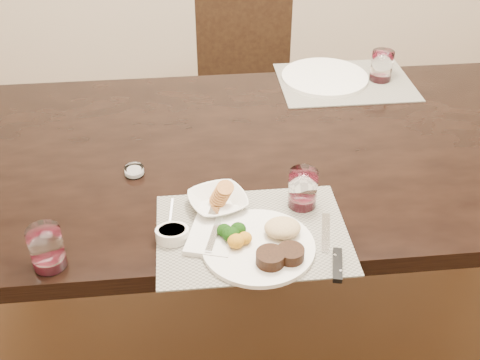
{
  "coord_description": "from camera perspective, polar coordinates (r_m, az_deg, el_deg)",
  "views": [
    {
      "loc": [
        -0.28,
        -1.47,
        1.7
      ],
      "look_at": [
        -0.15,
        -0.25,
        0.82
      ],
      "focal_mm": 45.0,
      "sensor_mm": 36.0,
      "label": 1
    }
  ],
  "objects": [
    {
      "name": "far_plate",
      "position": [
        2.17,
        8.03,
        9.63
      ],
      "size": [
        0.3,
        0.3,
        0.01
      ],
      "primitive_type": "cylinder",
      "color": "white",
      "rests_on": "placemat_far"
    },
    {
      "name": "ground_plane",
      "position": [
        2.27,
        3.23,
        -13.01
      ],
      "size": [
        4.5,
        4.5,
        0.0
      ],
      "primitive_type": "plane",
      "color": "#422715",
      "rests_on": "ground"
    },
    {
      "name": "wine_glass_side",
      "position": [
        1.41,
        -17.82,
        -6.35
      ],
      "size": [
        0.08,
        0.08,
        0.1
      ],
      "rotation": [
        0.0,
        0.0,
        -0.32
      ],
      "color": "white",
      "rests_on": "dining_table"
    },
    {
      "name": "wine_glass_near",
      "position": [
        1.52,
        5.97,
        -0.99
      ],
      "size": [
        0.07,
        0.07,
        0.1
      ],
      "rotation": [
        0.0,
        0.0,
        0.31
      ],
      "color": "white",
      "rests_on": "placemat_near"
    },
    {
      "name": "placemat_near",
      "position": [
        1.46,
        1.18,
        -5.09
      ],
      "size": [
        0.46,
        0.34,
        0.0
      ],
      "primitive_type": "cube",
      "color": "gray",
      "rests_on": "dining_table"
    },
    {
      "name": "cracker_bowl",
      "position": [
        1.52,
        -2.12,
        -2.04
      ],
      "size": [
        0.18,
        0.18,
        0.06
      ],
      "rotation": [
        0.0,
        0.0,
        0.3
      ],
      "color": "white",
      "rests_on": "placemat_near"
    },
    {
      "name": "placemat_far",
      "position": [
        2.17,
        9.93,
        9.14
      ],
      "size": [
        0.46,
        0.34,
        0.0
      ],
      "primitive_type": "cube",
      "color": "gray",
      "rests_on": "dining_table"
    },
    {
      "name": "dining_table",
      "position": [
        1.82,
        3.92,
        0.99
      ],
      "size": [
        2.0,
        1.0,
        0.75
      ],
      "color": "black",
      "rests_on": "ground"
    },
    {
      "name": "wine_glass_far",
      "position": [
        2.19,
        13.27,
        10.36
      ],
      "size": [
        0.08,
        0.08,
        0.11
      ],
      "rotation": [
        0.0,
        0.0,
        0.32
      ],
      "color": "white",
      "rests_on": "placemat_far"
    },
    {
      "name": "steak_knife",
      "position": [
        1.4,
        8.95,
        -7.2
      ],
      "size": [
        0.05,
        0.24,
        0.01
      ],
      "rotation": [
        0.0,
        0.0,
        -0.23
      ],
      "color": "white",
      "rests_on": "placemat_near"
    },
    {
      "name": "dinner_plate",
      "position": [
        1.4,
        2.28,
        -6.09
      ],
      "size": [
        0.27,
        0.27,
        0.05
      ],
      "rotation": [
        0.0,
        0.0,
        -0.34
      ],
      "color": "white",
      "rests_on": "placemat_near"
    },
    {
      "name": "napkin_fork",
      "position": [
        1.46,
        -2.44,
        -4.68
      ],
      "size": [
        0.16,
        0.21,
        0.02
      ],
      "rotation": [
        0.0,
        0.0,
        -0.29
      ],
      "color": "silver",
      "rests_on": "placemat_near"
    },
    {
      "name": "chair_far",
      "position": [
        2.7,
        0.58,
        9.34
      ],
      "size": [
        0.42,
        0.42,
        0.9
      ],
      "color": "black",
      "rests_on": "ground"
    },
    {
      "name": "sauce_ramekin",
      "position": [
        1.44,
        -6.44,
        -5.08
      ],
      "size": [
        0.08,
        0.12,
        0.06
      ],
      "rotation": [
        0.0,
        0.0,
        -0.2
      ],
      "color": "white",
      "rests_on": "placemat_near"
    },
    {
      "name": "salt_cellar",
      "position": [
        1.67,
        -10.0,
        0.82
      ],
      "size": [
        0.05,
        0.05,
        0.02
      ],
      "rotation": [
        0.0,
        0.0,
        -0.16
      ],
      "color": "white",
      "rests_on": "dining_table"
    }
  ]
}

